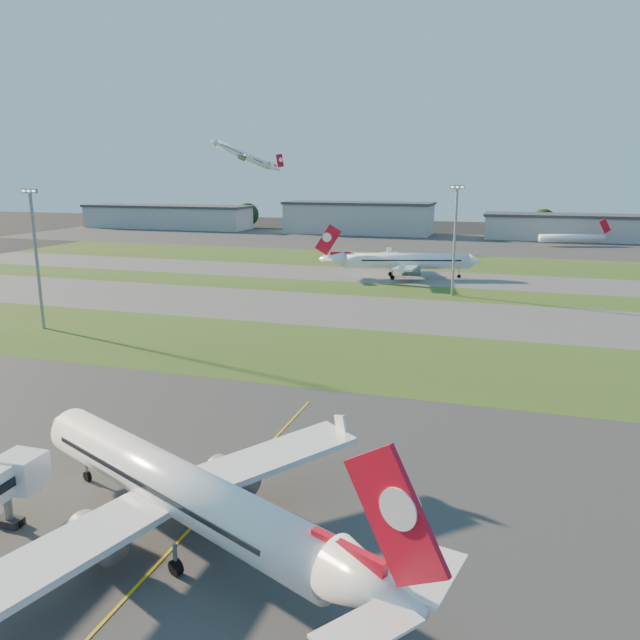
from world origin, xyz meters
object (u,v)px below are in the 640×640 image
at_px(airliner_parked, 177,489).
at_px(mini_jet_near, 572,238).
at_px(light_mast_centre, 455,233).
at_px(airliner_taxiing, 405,261).
at_px(light_mast_west, 36,250).

xyz_separation_m(airliner_parked, mini_jet_near, (45.05, 231.14, -1.19)).
xyz_separation_m(airliner_parked, light_mast_centre, (10.02, 110.08, 10.34)).
bearing_deg(airliner_parked, airliner_taxiing, 116.67).
bearing_deg(light_mast_west, mini_jet_near, 59.32).
height_order(airliner_taxiing, mini_jet_near, airliner_taxiing).
distance_m(mini_jet_near, light_mast_centre, 126.55).
xyz_separation_m(airliner_taxiing, light_mast_west, (-54.53, -78.39, 10.14)).
height_order(airliner_parked, light_mast_west, light_mast_west).
bearing_deg(airliner_taxiing, airliner_parked, 75.76).
bearing_deg(light_mast_west, light_mast_centre, 38.66).
distance_m(light_mast_west, light_mast_centre, 89.64).
distance_m(airliner_parked, light_mast_centre, 111.02).
height_order(airliner_parked, light_mast_centre, light_mast_centre).
bearing_deg(airliner_taxiing, mini_jet_near, -133.71).
relative_size(airliner_parked, light_mast_centre, 1.48).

